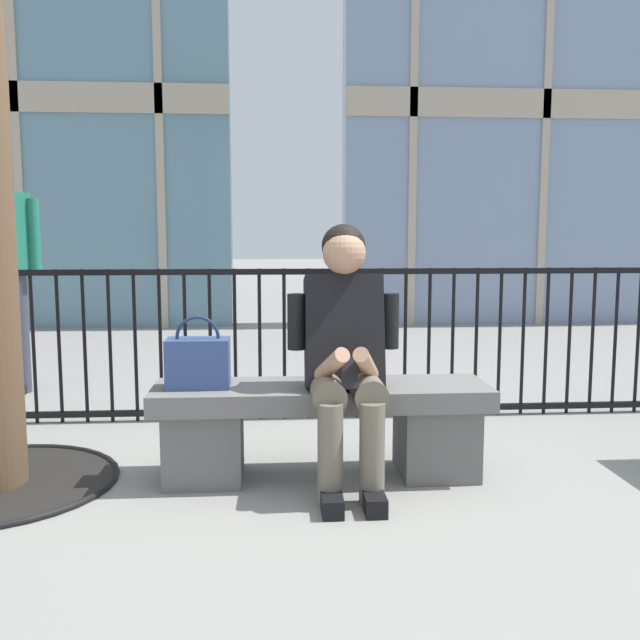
# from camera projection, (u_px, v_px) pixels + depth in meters

# --- Properties ---
(ground_plane) EXTENTS (60.00, 60.00, 0.00)m
(ground_plane) POSITION_uv_depth(u_px,v_px,m) (321.00, 476.00, 3.40)
(ground_plane) COLOR gray
(stone_bench) EXTENTS (1.60, 0.44, 0.45)m
(stone_bench) POSITION_uv_depth(u_px,v_px,m) (321.00, 421.00, 3.36)
(stone_bench) COLOR slate
(stone_bench) RESTS_ON ground
(seated_person_with_phone) EXTENTS (0.52, 0.66, 1.21)m
(seated_person_with_phone) POSITION_uv_depth(u_px,v_px,m) (345.00, 348.00, 3.20)
(seated_person_with_phone) COLOR #6B6051
(seated_person_with_phone) RESTS_ON ground
(handbag_on_bench) EXTENTS (0.29, 0.17, 0.34)m
(handbag_on_bench) POSITION_uv_depth(u_px,v_px,m) (198.00, 362.00, 3.28)
(handbag_on_bench) COLOR #33477F
(handbag_on_bench) RESTS_ON stone_bench
(bystander_at_railing) EXTENTS (0.55, 0.38, 1.71)m
(bystander_at_railing) POSITION_uv_depth(u_px,v_px,m) (2.00, 257.00, 5.07)
(bystander_at_railing) COLOR #383D4C
(bystander_at_railing) RESTS_ON ground
(plaza_railing) EXTENTS (7.10, 0.04, 0.95)m
(plaza_railing) POSITION_uv_depth(u_px,v_px,m) (309.00, 343.00, 4.41)
(plaza_railing) COLOR black
(plaza_railing) RESTS_ON ground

